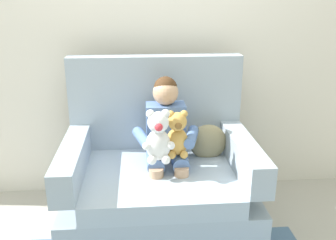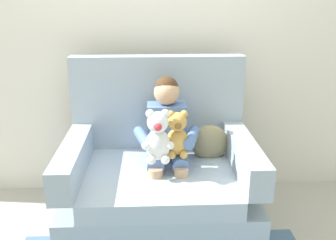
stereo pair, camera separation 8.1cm
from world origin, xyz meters
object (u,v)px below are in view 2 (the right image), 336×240
Objects in this scene: plush_honey at (177,135)px; plush_white at (158,137)px; armchair at (159,181)px; seated_child at (167,134)px; throw_pillow at (209,143)px.

plush_white is at bearing -136.14° from plush_honey.
armchair is 1.49× the size of seated_child.
seated_child is at bearing 130.19° from plush_honey.
plush_white is at bearing -141.36° from throw_pillow.
plush_white reaches higher than plush_honey.
plush_honey is (0.12, 0.07, -0.01)m from plush_white.
seated_child reaches higher than plush_honey.
throw_pillow is at bearing 13.29° from seated_child.
throw_pillow is at bearing 18.33° from armchair.
armchair is 0.41m from plush_honey.
armchair is 3.70× the size of plush_white.
armchair is 0.44m from throw_pillow.
plush_white reaches higher than throw_pillow.
plush_honey is (0.06, -0.13, 0.04)m from seated_child.
seated_child is 0.15m from plush_honey.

